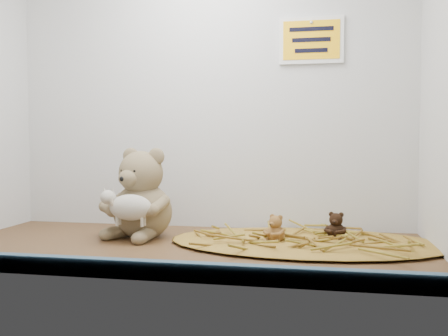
% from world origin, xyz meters
% --- Properties ---
extents(alcove_shell, '(1.20, 0.60, 0.90)m').
position_xyz_m(alcove_shell, '(0.00, 0.09, 0.45)').
color(alcove_shell, '#483319').
rests_on(alcove_shell, ground).
extents(front_rail, '(1.19, 0.02, 0.04)m').
position_xyz_m(front_rail, '(0.00, -0.29, 0.02)').
color(front_rail, '#3C5B74').
rests_on(front_rail, shelf_floor).
extents(straw_bed, '(0.70, 0.41, 0.01)m').
position_xyz_m(straw_bed, '(0.30, 0.09, 0.01)').
color(straw_bed, brown).
rests_on(straw_bed, shelf_floor).
extents(main_teddy, '(0.25, 0.26, 0.24)m').
position_xyz_m(main_teddy, '(-0.14, 0.11, 0.12)').
color(main_teddy, '#8A7A55').
rests_on(main_teddy, shelf_floor).
extents(toy_lamb, '(0.14, 0.09, 0.09)m').
position_xyz_m(toy_lamb, '(-0.14, 0.02, 0.09)').
color(toy_lamb, beige).
rests_on(toy_lamb, main_teddy).
extents(mini_teddy_tan, '(0.08, 0.08, 0.07)m').
position_xyz_m(mini_teddy_tan, '(0.22, 0.06, 0.05)').
color(mini_teddy_tan, '#9B6632').
rests_on(mini_teddy_tan, straw_bed).
extents(mini_teddy_brown, '(0.07, 0.07, 0.07)m').
position_xyz_m(mini_teddy_brown, '(0.37, 0.12, 0.05)').
color(mini_teddy_brown, black).
rests_on(mini_teddy_brown, straw_bed).
extents(wall_sign, '(0.16, 0.01, 0.11)m').
position_xyz_m(wall_sign, '(0.30, 0.29, 0.55)').
color(wall_sign, '#EEA80C').
rests_on(wall_sign, back_wall).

